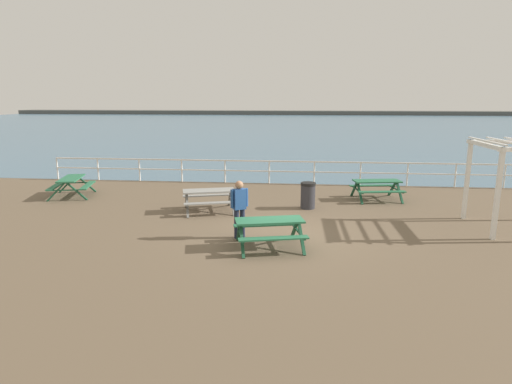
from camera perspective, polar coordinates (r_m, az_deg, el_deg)
ground_plane at (r=13.02m, az=3.71°, el=-5.88°), size 30.00×24.00×0.20m
sea_band at (r=65.24m, az=5.70°, el=8.64°), size 142.00×90.00×0.01m
distant_shoreline at (r=108.20m, az=5.89°, el=10.00°), size 142.00×6.00×1.80m
seaward_railing at (r=20.38m, az=4.67°, el=3.16°), size 23.07×0.07×1.08m
picnic_table_near_left at (r=19.21m, az=-22.90°, el=1.17°), size 1.89×2.11×0.80m
picnic_table_near_right at (r=17.75m, az=15.46°, el=0.86°), size 2.03×1.80×0.80m
picnic_table_mid_centre at (r=15.42m, az=-6.13°, el=-0.43°), size 2.16×1.96×0.80m
picnic_table_far_left at (r=11.66m, az=1.77°, el=-4.50°), size 2.11×1.89×0.80m
visitor at (r=12.36m, az=-2.18°, el=-1.79°), size 0.47×0.36×1.66m
litter_bin at (r=15.91m, az=6.78°, el=-0.44°), size 0.55×0.55×0.95m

